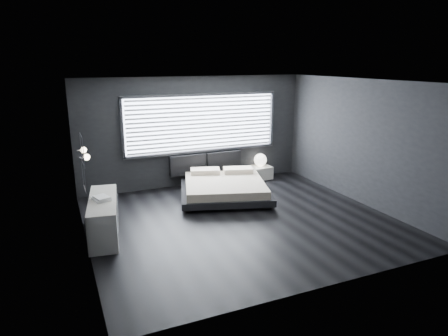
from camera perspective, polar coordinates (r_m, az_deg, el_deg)
name	(u,v)px	position (r m, az deg, el deg)	size (l,w,h in m)	color
room	(241,154)	(7.86, 2.47, 2.03)	(6.04, 6.00, 2.80)	black
window	(203,123)	(10.34, -3.07, 6.38)	(4.14, 0.09, 1.52)	white
headboard	(206,163)	(10.52, -2.59, 0.75)	(1.96, 0.16, 0.52)	black
sconce_near	(86,157)	(7.13, -19.06, 1.48)	(0.18, 0.11, 0.11)	silver
sconce_far	(83,150)	(7.71, -19.45, 2.44)	(0.18, 0.11, 0.11)	silver
wall_art_upper	(82,150)	(6.48, -19.60, 2.40)	(0.01, 0.48, 0.48)	#47474C
wall_art_lower	(84,176)	(6.84, -19.41, -1.02)	(0.01, 0.48, 0.48)	#47474C
bed	(225,187)	(9.54, 0.08, -2.77)	(2.55, 2.49, 0.53)	black
nightstand	(260,172)	(11.12, 5.12, -0.62)	(0.59, 0.49, 0.34)	silver
orb_lamp	(260,160)	(11.08, 5.21, 1.17)	(0.35, 0.35, 0.35)	white
dresser	(104,217)	(7.84, -16.77, -6.69)	(0.77, 1.83, 0.71)	silver
book_stack	(101,198)	(7.65, -17.13, -4.16)	(0.34, 0.40, 0.07)	white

